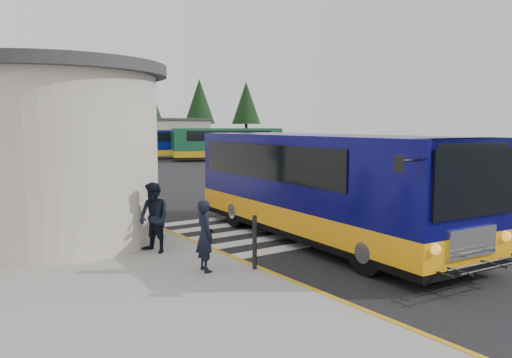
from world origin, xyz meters
TOP-DOWN VIEW (x-y plane):
  - ground at (0.00, 0.00)m, footprint 140.00×140.00m
  - curb_strip at (-4.05, 4.00)m, footprint 0.12×34.00m
  - crosswalk at (-0.50, -0.80)m, footprint 8.00×5.35m
  - depot_building at (6.00, 42.00)m, footprint 26.40×8.40m
  - tree_line at (6.29, 50.00)m, footprint 58.40×4.40m
  - transit_bus at (-0.61, -2.99)m, footprint 4.17×11.07m
  - pedestrian_a at (-5.18, -4.28)m, footprint 0.45×0.62m
  - pedestrian_b at (-5.43, -2.11)m, footprint 0.92×1.04m
  - bollard at (-4.20, -4.77)m, footprint 0.10×0.10m
  - far_bus_a at (12.67, 32.84)m, footprint 9.96×4.28m
  - far_bus_b at (14.66, 27.33)m, footprint 10.72×6.15m

SIDE VIEW (x-z plane):
  - ground at x=0.00m, z-range 0.00..0.00m
  - crosswalk at x=-0.50m, z-range 0.00..0.01m
  - curb_strip at x=-4.05m, z-range 0.00..0.16m
  - bollard at x=-4.20m, z-range 0.15..1.36m
  - pedestrian_a at x=-5.18m, z-range 0.15..1.73m
  - pedestrian_b at x=-5.43m, z-range 0.15..1.92m
  - transit_bus at x=-0.61m, z-range -0.07..3.00m
  - far_bus_a at x=12.67m, z-range 0.37..2.86m
  - far_bus_b at x=14.66m, z-range 0.40..3.07m
  - depot_building at x=6.00m, z-range 0.01..4.21m
  - tree_line at x=6.29m, z-range 1.77..11.77m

